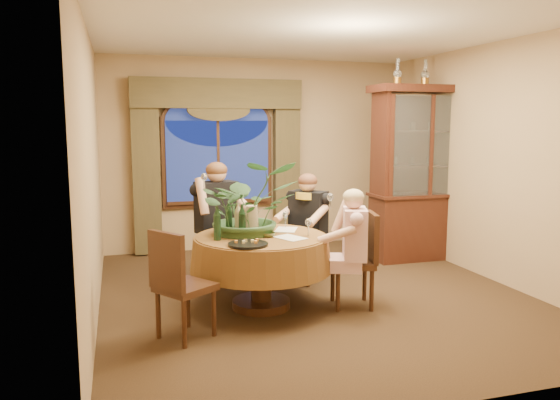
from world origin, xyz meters
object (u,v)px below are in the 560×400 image
object	(u,v)px
china_cabinet	(421,173)
oil_lamp_left	(398,72)
person_back	(217,224)
wine_bottle_1	(217,223)
dining_table	(261,272)
chair_right	(352,260)
chair_back	(226,244)
wine_bottle_2	(238,219)
person_pink	(354,250)
person_scarf	(308,229)
oil_lamp_center	(425,72)
oil_lamp_right	(452,73)
chair_front_left	(185,284)
chair_back_right	(300,242)
centerpiece_plant	(248,172)
stoneware_vase	(252,220)
wine_bottle_0	(229,217)
olive_bowl	(268,235)
wine_bottle_3	(242,221)

from	to	relation	value
china_cabinet	oil_lamp_left	size ratio (longest dim) A/B	6.95
person_back	wine_bottle_1	xyz separation A→B (m)	(-0.17, -1.03, 0.20)
dining_table	chair_right	bearing A→B (deg)	-13.49
chair_back	wine_bottle_2	size ratio (longest dim) A/B	2.91
person_pink	wine_bottle_2	distance (m)	1.20
chair_right	person_scarf	distance (m)	0.91
oil_lamp_center	oil_lamp_right	size ratio (longest dim) A/B	1.00
chair_front_left	chair_back	bearing A→B (deg)	122.25
oil_lamp_right	chair_back_right	distance (m)	3.19
chair_right	person_pink	bearing A→B (deg)	-179.52
oil_lamp_left	wine_bottle_2	xyz separation A→B (m)	(-2.44, -1.31, -1.62)
person_back	centerpiece_plant	distance (m)	1.04
stoneware_vase	wine_bottle_0	world-z (taller)	wine_bottle_0
person_back	wine_bottle_2	world-z (taller)	person_back
centerpiece_plant	olive_bowl	world-z (taller)	centerpiece_plant
person_back	person_scarf	distance (m)	1.06
person_back	wine_bottle_0	distance (m)	0.77
chair_back_right	stoneware_vase	world-z (taller)	stoneware_vase
chair_front_left	person_scarf	xyz separation A→B (m)	(1.56, 1.22, 0.17)
oil_lamp_right	chair_back	world-z (taller)	oil_lamp_right
chair_back_right	chair_back	bearing A→B (deg)	32.49
oil_lamp_center	wine_bottle_2	world-z (taller)	oil_lamp_center
wine_bottle_0	wine_bottle_3	bearing A→B (deg)	-71.53
chair_back	chair_front_left	size ratio (longest dim) A/B	1.00
china_cabinet	dining_table	bearing A→B (deg)	-152.42
dining_table	oil_lamp_left	size ratio (longest dim) A/B	4.20
china_cabinet	wine_bottle_3	distance (m)	3.19
oil_lamp_left	centerpiece_plant	world-z (taller)	oil_lamp_left
chair_right	person_pink	size ratio (longest dim) A/B	0.78
centerpiece_plant	wine_bottle_3	size ratio (longest dim) A/B	3.33
chair_right	chair_back	world-z (taller)	same
oil_lamp_center	wine_bottle_0	distance (m)	3.54
chair_back_right	chair_front_left	size ratio (longest dim) A/B	1.00
chair_right	olive_bowl	bearing A→B (deg)	95.01
chair_right	oil_lamp_center	bearing A→B (deg)	-33.89
oil_lamp_center	olive_bowl	size ratio (longest dim) A/B	2.46
oil_lamp_left	chair_front_left	world-z (taller)	oil_lamp_left
china_cabinet	centerpiece_plant	size ratio (longest dim) A/B	2.15
oil_lamp_right	wine_bottle_1	bearing A→B (deg)	-157.25
china_cabinet	wine_bottle_0	distance (m)	3.16
chair_front_left	centerpiece_plant	size ratio (longest dim) A/B	0.87
oil_lamp_left	wine_bottle_0	distance (m)	3.21
oil_lamp_center	dining_table	bearing A→B (deg)	-152.42
person_back	person_scarf	size ratio (longest dim) A/B	1.10
oil_lamp_center	chair_back	bearing A→B (deg)	-170.64
centerpiece_plant	wine_bottle_0	bearing A→B (deg)	171.77
stoneware_vase	centerpiece_plant	size ratio (longest dim) A/B	0.26
china_cabinet	wine_bottle_0	world-z (taller)	china_cabinet
oil_lamp_right	person_back	bearing A→B (deg)	-172.55
chair_right	chair_front_left	bearing A→B (deg)	114.84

